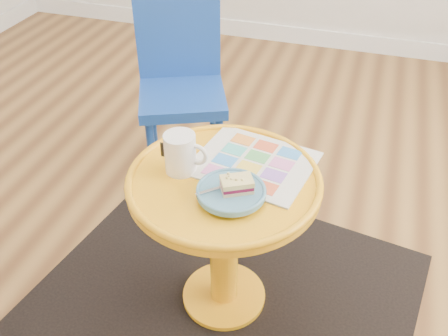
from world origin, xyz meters
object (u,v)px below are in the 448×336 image
(side_table, at_px, (224,217))
(chair, at_px, (181,79))
(mug, at_px, (181,152))
(newspaper, at_px, (253,163))
(plate, at_px, (231,192))

(side_table, relative_size, chair, 0.71)
(chair, xyz_separation_m, mug, (0.29, -0.71, 0.15))
(chair, distance_m, mug, 0.78)
(newspaper, bearing_deg, chair, 138.75)
(chair, xyz_separation_m, newspaper, (0.49, -0.61, 0.08))
(newspaper, distance_m, mug, 0.23)
(side_table, xyz_separation_m, plate, (0.05, -0.08, 0.18))
(newspaper, bearing_deg, mug, -143.88)
(mug, bearing_deg, side_table, -0.20)
(side_table, distance_m, chair, 0.83)
(chair, bearing_deg, mug, -91.72)
(mug, bearing_deg, plate, -22.84)
(side_table, bearing_deg, chair, 120.84)
(newspaper, bearing_deg, side_table, -112.66)
(side_table, xyz_separation_m, newspaper, (0.06, 0.10, 0.16))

